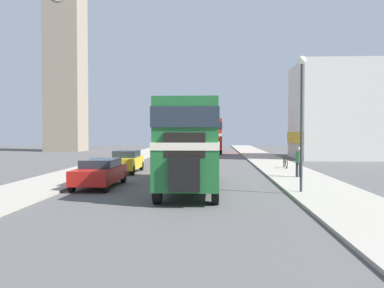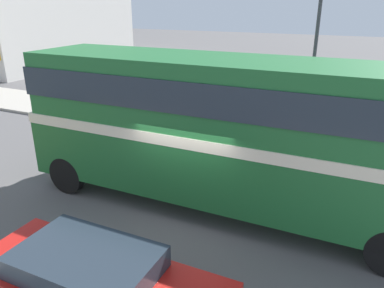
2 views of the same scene
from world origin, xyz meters
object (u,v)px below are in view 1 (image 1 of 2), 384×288
object	(u,v)px
car_parked_mid	(126,161)
church_tower	(65,25)
double_decker_bus	(192,138)
pedestrian_walking	(299,160)
car_parked_near	(100,172)
street_lamp	(302,103)
bus_distant	(211,133)
bicycle_on_pavement	(285,163)

from	to	relation	value
car_parked_mid	church_tower	world-z (taller)	church_tower
double_decker_bus	pedestrian_walking	world-z (taller)	double_decker_bus
car_parked_near	street_lamp	xyz separation A→B (m)	(9.36, -1.95, 3.23)
bus_distant	car_parked_near	xyz separation A→B (m)	(-5.28, -34.04, -1.81)
street_lamp	car_parked_near	bearing A→B (deg)	168.25
car_parked_near	car_parked_mid	bearing A→B (deg)	91.73
bicycle_on_pavement	bus_distant	bearing A→B (deg)	102.74
pedestrian_walking	street_lamp	size ratio (longest dim) A/B	0.29
car_parked_mid	pedestrian_walking	distance (m)	11.18
bicycle_on_pavement	street_lamp	bearing A→B (deg)	-96.24
double_decker_bus	bicycle_on_pavement	world-z (taller)	double_decker_bus
pedestrian_walking	church_tower	world-z (taller)	church_tower
double_decker_bus	church_tower	world-z (taller)	church_tower
double_decker_bus	street_lamp	xyz separation A→B (m)	(4.82, -1.56, 1.55)
bus_distant	car_parked_mid	xyz separation A→B (m)	(-5.50, -26.63, -1.78)
double_decker_bus	bicycle_on_pavement	xyz separation A→B (m)	(6.15, 10.52, -1.92)
pedestrian_walking	street_lamp	xyz separation A→B (m)	(-1.08, -6.03, 2.87)
car_parked_mid	church_tower	xyz separation A→B (m)	(-14.76, 30.50, 16.76)
pedestrian_walking	street_lamp	distance (m)	6.77
bus_distant	church_tower	world-z (taller)	church_tower
bus_distant	street_lamp	distance (m)	36.25
bus_distant	pedestrian_walking	size ratio (longest dim) A/B	6.02
pedestrian_walking	bicycle_on_pavement	distance (m)	6.08
double_decker_bus	car_parked_near	bearing A→B (deg)	175.08
street_lamp	church_tower	xyz separation A→B (m)	(-24.35, 39.86, 13.56)
car_parked_mid	bicycle_on_pavement	xyz separation A→B (m)	(10.91, 2.72, -0.28)
bus_distant	church_tower	xyz separation A→B (m)	(-20.27, 3.87, 14.98)
car_parked_near	car_parked_mid	size ratio (longest dim) A/B	1.09
double_decker_bus	bus_distant	size ratio (longest dim) A/B	1.03
car_parked_near	car_parked_mid	world-z (taller)	car_parked_mid
bus_distant	church_tower	bearing A→B (deg)	169.19
car_parked_mid	pedestrian_walking	xyz separation A→B (m)	(10.67, -3.32, 0.32)
car_parked_mid	street_lamp	xyz separation A→B (m)	(9.59, -9.36, 3.20)
church_tower	pedestrian_walking	bearing A→B (deg)	-53.06
double_decker_bus	church_tower	bearing A→B (deg)	117.01
car_parked_near	car_parked_mid	xyz separation A→B (m)	(-0.22, 7.41, 0.03)
bus_distant	double_decker_bus	bearing A→B (deg)	-91.23
car_parked_near	street_lamp	world-z (taller)	street_lamp
bus_distant	pedestrian_walking	bearing A→B (deg)	-80.22
double_decker_bus	street_lamp	distance (m)	5.30
car_parked_mid	pedestrian_walking	bearing A→B (deg)	-17.29
bus_distant	bicycle_on_pavement	xyz separation A→B (m)	(5.40, -23.91, -2.05)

